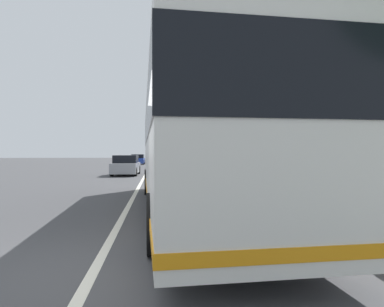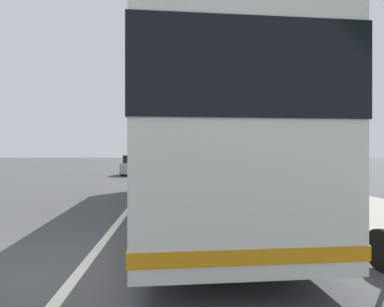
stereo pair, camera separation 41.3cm
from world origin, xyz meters
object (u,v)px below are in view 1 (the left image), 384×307
coach_bus (191,141)px  motorcycle_nearest_curb (321,212)px  car_far_distant (138,160)px  car_behind_bus (168,161)px  car_side_street (126,166)px  utility_pole (238,120)px

coach_bus → motorcycle_nearest_curb: 4.13m
coach_bus → motorcycle_nearest_curb: bearing=-146.5°
motorcycle_nearest_curb → car_far_distant: car_far_distant is taller
car_behind_bus → motorcycle_nearest_curb: bearing=-176.9°
coach_bus → car_side_street: 15.74m
car_far_distant → utility_pole: 27.29m
coach_bus → utility_pole: size_ratio=1.51×
motorcycle_nearest_curb → car_far_distant: 42.12m
motorcycle_nearest_curb → car_behind_bus: bearing=0.4°
car_behind_bus → utility_pole: (-16.61, -4.36, 3.33)m
coach_bus → car_behind_bus: size_ratio=2.90×
coach_bus → car_behind_bus: (29.44, -0.33, -1.34)m
coach_bus → car_behind_bus: coach_bus is taller
motorcycle_nearest_curb → car_behind_bus: (32.55, 1.93, 0.18)m
car_far_distant → motorcycle_nearest_curb: bearing=9.0°
coach_bus → car_side_street: coach_bus is taller
car_side_street → utility_pole: (-2.51, -7.95, 3.28)m
utility_pole → car_behind_bus: bearing=14.7°
car_side_street → car_far_distant: 23.24m
coach_bus → car_far_distant: 38.78m
motorcycle_nearest_curb → car_far_distant: size_ratio=0.50×
utility_pole → car_far_distant: bearing=18.1°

